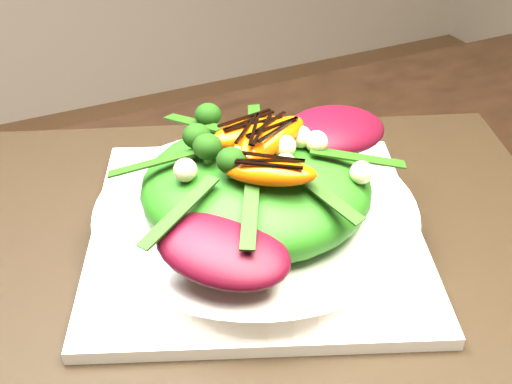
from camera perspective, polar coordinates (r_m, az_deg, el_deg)
name	(u,v)px	position (r m, az deg, el deg)	size (l,w,h in m)	color
placemat	(256,238)	(0.60, 0.00, -3.84)	(0.55, 0.42, 0.00)	black
plate_base	(256,231)	(0.59, 0.00, -3.26)	(0.28, 0.28, 0.01)	white
salad_bowl	(256,216)	(0.58, 0.00, -2.05)	(0.27, 0.27, 0.02)	silver
lettuce_mound	(256,186)	(0.57, 0.00, 0.46)	(0.19, 0.19, 0.07)	#256613
radicchio_leaf	(336,130)	(0.60, 6.66, 5.17)	(0.10, 0.07, 0.02)	#3D0613
orange_segment	(249,134)	(0.56, -0.55, 4.85)	(0.07, 0.03, 0.02)	#D04103
broccoli_floret	(191,143)	(0.54, -5.43, 4.12)	(0.03, 0.03, 0.03)	black
macadamia_nut	(306,160)	(0.53, 4.20, 2.69)	(0.02, 0.02, 0.02)	#CEB891
balsamic_drizzle	(249,123)	(0.55, -0.56, 5.75)	(0.04, 0.00, 0.00)	black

